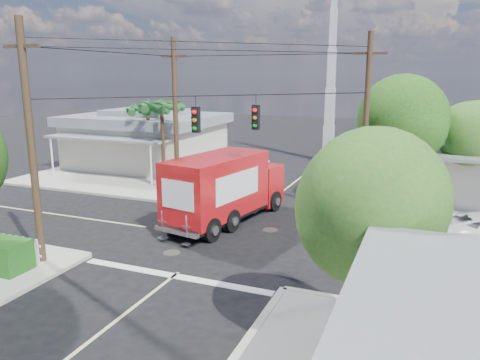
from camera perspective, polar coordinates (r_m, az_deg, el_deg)
The scene contains 14 objects.
ground at distance 20.80m, azimuth -2.09°, elevation -7.06°, with size 120.00×120.00×0.00m, color black.
sidewalk_ne at distance 29.69m, azimuth 26.90°, elevation -2.24°, with size 14.12×14.12×0.14m.
sidewalk_nw at distance 35.09m, azimuth -11.08°, elevation 1.07°, with size 14.12×14.12×0.14m.
road_markings at distance 19.55m, azimuth -3.87°, elevation -8.40°, with size 32.00×32.00×0.01m.
building_nw at distance 36.65m, azimuth -11.35°, elevation 4.97°, with size 10.80×10.20×4.30m.
radio_tower at distance 38.60m, azimuth 10.98°, elevation 10.47°, with size 0.80×0.80×17.00m.
tree_ne_front at distance 24.71m, azimuth 20.19°, elevation 6.69°, with size 4.21×4.14×6.66m.
tree_ne_back at distance 27.00m, azimuth 25.81°, elevation 5.42°, with size 3.77×3.66×5.82m.
tree_se at distance 11.06m, azimuth 15.88°, elevation -3.58°, with size 3.67×3.54×5.62m.
palm_nw_front at distance 29.79m, azimuth -9.54°, elevation 8.74°, with size 3.01×3.08×5.59m.
palm_nw_back at distance 32.15m, azimuth -11.19°, elevation 8.30°, with size 3.01×3.08×5.19m.
utility_poles at distance 21.82m, azimuth -4.28°, elevation 6.48°, with size 12.00×10.68×9.00m.
vending_boxes at distance 24.91m, azimuth 17.79°, elevation -2.65°, with size 1.90×0.50×1.10m.
delivery_truck at distance 22.56m, azimuth -1.81°, elevation -0.95°, with size 3.74×8.03×3.35m.
Camera 1 is at (8.05, -17.83, 7.07)m, focal length 35.00 mm.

